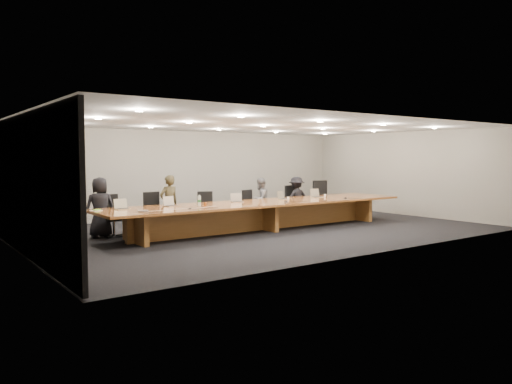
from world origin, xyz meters
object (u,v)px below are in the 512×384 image
chair_right (295,202)px  person_d (297,198)px  person_b (169,203)px  laptop_d (284,195)px  laptop_b (171,201)px  laptop_e (317,193)px  laptop_c (237,198)px  water_bottle (199,201)px  conference_table (263,210)px  person_c (260,200)px  mic_center (286,202)px  chair_mid_right (252,206)px  paper_cup_near (288,198)px  chair_left (156,212)px  av_box (143,211)px  mic_left (190,209)px  mic_right (345,198)px  chair_far_left (114,215)px  chair_mid_left (206,209)px  amber_mug (205,204)px  paper_cup_far (325,196)px  laptop_a (122,204)px  person_a (100,207)px  chair_far_right (323,198)px

chair_right → person_d: 0.14m
person_b → laptop_d: (3.18, -0.86, 0.13)m
laptop_b → laptop_e: 4.76m
laptop_c → water_bottle: bearing=-149.0°
conference_table → laptop_b: (-2.51, 0.38, 0.36)m
person_c → laptop_d: 0.97m
person_b → mic_center: 3.09m
chair_mid_right → paper_cup_near: 1.22m
chair_left → laptop_e: size_ratio=3.20×
av_box → mic_left: size_ratio=2.12×
paper_cup_near → mic_right: paper_cup_near is taller
chair_left → chair_right: chair_right is taller
chair_mid_right → person_d: person_d is taller
chair_far_left → chair_mid_left: bearing=-5.4°
person_d → laptop_b: (-4.68, -0.75, 0.21)m
person_d → chair_right: bearing=-77.5°
chair_right → mic_right: size_ratio=8.31×
person_b → av_box: person_b is taller
amber_mug → paper_cup_far: 4.34m
person_d → laptop_d: bearing=38.1°
mic_left → chair_right: bearing=20.0°
mic_center → paper_cup_far: bearing=17.5°
laptop_e → mic_right: 0.89m
chair_right → person_d: size_ratio=0.81×
person_b → laptop_a: person_b is taller
person_a → laptop_b: 1.72m
person_a → av_box: size_ratio=6.49×
water_bottle → mic_center: bearing=-10.4°
laptop_d → amber_mug: 2.84m
chair_left → laptop_e: bearing=-15.2°
water_bottle → mic_right: 4.58m
laptop_a → mic_center: (4.21, -0.81, -0.11)m
laptop_d → laptop_e: (1.24, -0.05, 0.01)m
chair_mid_right → chair_right: size_ratio=0.92×
amber_mug → chair_left: bearing=120.0°
laptop_e → mic_left: bearing=-169.1°
chair_far_right → person_b: (-5.61, -0.09, 0.14)m
chair_mid_left → chair_mid_right: (1.56, -0.00, -0.01)m
laptop_d → water_bottle: size_ratio=1.24×
chair_mid_left → chair_far_right: bearing=19.7°
laptop_b → mic_right: 5.21m
mic_left → mic_right: bearing=-0.2°
conference_table → water_bottle: bearing=179.4°
chair_mid_left → laptop_c: size_ratio=3.32×
laptop_d → mic_left: bearing=171.1°
laptop_b → paper_cup_far: (5.03, -0.15, -0.08)m
conference_table → av_box: 3.61m
amber_mug → paper_cup_near: amber_mug is taller
chair_far_left → chair_mid_left: chair_far_left is taller
person_c → amber_mug: bearing=6.6°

